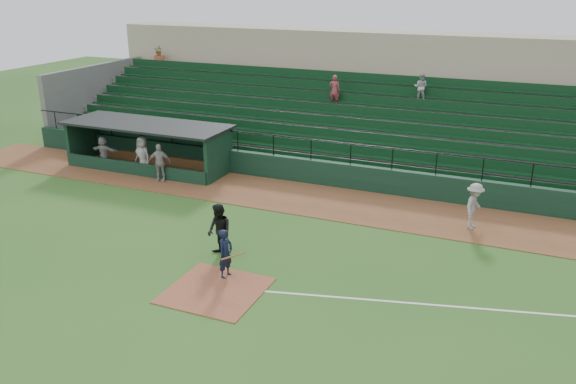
% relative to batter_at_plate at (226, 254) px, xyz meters
% --- Properties ---
extents(ground, '(90.00, 90.00, 0.00)m').
position_rel_batter_at_plate_xyz_m(ground, '(0.13, 0.02, -0.86)').
color(ground, '#2B541B').
rests_on(ground, ground).
extents(warning_track, '(40.00, 4.00, 0.03)m').
position_rel_batter_at_plate_xyz_m(warning_track, '(0.13, 8.02, -0.85)').
color(warning_track, brown).
rests_on(warning_track, ground).
extents(home_plate_dirt, '(3.00, 3.00, 0.03)m').
position_rel_batter_at_plate_xyz_m(home_plate_dirt, '(0.13, -0.98, -0.85)').
color(home_plate_dirt, brown).
rests_on(home_plate_dirt, ground).
extents(foul_line, '(17.49, 4.44, 0.01)m').
position_rel_batter_at_plate_xyz_m(foul_line, '(8.13, 1.22, -0.86)').
color(foul_line, white).
rests_on(foul_line, ground).
extents(stadium_structure, '(38.00, 13.08, 6.40)m').
position_rel_batter_at_plate_xyz_m(stadium_structure, '(0.13, 16.48, 1.44)').
color(stadium_structure, black).
rests_on(stadium_structure, ground).
extents(dugout, '(8.90, 3.20, 2.42)m').
position_rel_batter_at_plate_xyz_m(dugout, '(-9.62, 9.58, 0.47)').
color(dugout, black).
rests_on(dugout, ground).
extents(batter_at_plate, '(1.04, 0.71, 1.73)m').
position_rel_batter_at_plate_xyz_m(batter_at_plate, '(0.00, 0.00, 0.00)').
color(batter_at_plate, black).
rests_on(batter_at_plate, ground).
extents(umpire, '(1.24, 1.18, 2.02)m').
position_rel_batter_at_plate_xyz_m(umpire, '(-0.95, 1.27, 0.15)').
color(umpire, black).
rests_on(umpire, ground).
extents(runner, '(0.94, 1.34, 1.89)m').
position_rel_batter_at_plate_xyz_m(runner, '(7.16, 7.52, 0.11)').
color(runner, gray).
rests_on(runner, warning_track).
extents(dugout_player_a, '(1.20, 0.87, 1.89)m').
position_rel_batter_at_plate_xyz_m(dugout_player_a, '(-7.82, 7.51, 0.11)').
color(dugout_player_a, '#A19C97').
rests_on(dugout_player_a, warning_track).
extents(dugout_player_b, '(1.09, 0.84, 1.98)m').
position_rel_batter_at_plate_xyz_m(dugout_player_b, '(-9.21, 8.08, 0.15)').
color(dugout_player_b, '#9D9893').
rests_on(dugout_player_b, warning_track).
extents(dugout_player_c, '(1.59, 0.62, 1.68)m').
position_rel_batter_at_plate_xyz_m(dugout_player_c, '(-11.89, 8.32, 0.00)').
color(dugout_player_c, '#A29D97').
rests_on(dugout_player_c, warning_track).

